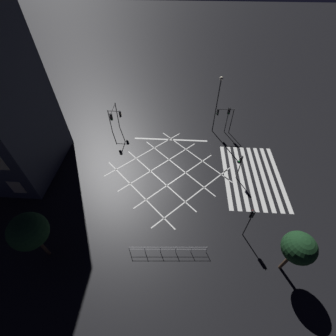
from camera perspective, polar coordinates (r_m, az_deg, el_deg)
ground_plane at (r=27.80m, az=0.00°, el=-1.00°), size 200.00×200.00×0.00m
road_markings at (r=28.65m, az=14.69°, el=-1.15°), size 15.61×21.50×0.01m
traffic_light_sw_main at (r=21.79m, az=20.13°, el=-11.90°), size 0.39×0.36×4.05m
traffic_light_ne_cross at (r=33.16m, az=-13.11°, el=12.66°), size 0.36×1.92×3.62m
traffic_light_se_main at (r=33.07m, az=15.00°, el=12.78°), size 0.39×0.36×4.10m
traffic_light_median_south at (r=26.61m, az=17.84°, el=1.24°), size 0.36×0.39×3.53m
traffic_light_se_cross at (r=32.92m, az=14.04°, el=12.88°), size 0.36×2.36×4.02m
traffic_light_ne_main at (r=32.52m, az=-13.60°, el=12.87°), size 2.97×0.36×4.21m
street_lamp_east at (r=27.69m, az=-34.54°, el=4.23°), size 0.42×0.42×8.45m
street_lamp_west at (r=31.64m, az=12.59°, el=17.16°), size 0.46×0.46×8.26m
street_tree_near at (r=21.37m, az=-31.90°, el=-13.51°), size 3.02×3.02×5.82m
street_tree_far at (r=20.57m, az=30.27°, el=-17.14°), size 2.53×2.53×5.33m
pedestrian_railing at (r=21.66m, az=0.00°, el=-19.86°), size 0.49×7.10×1.05m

